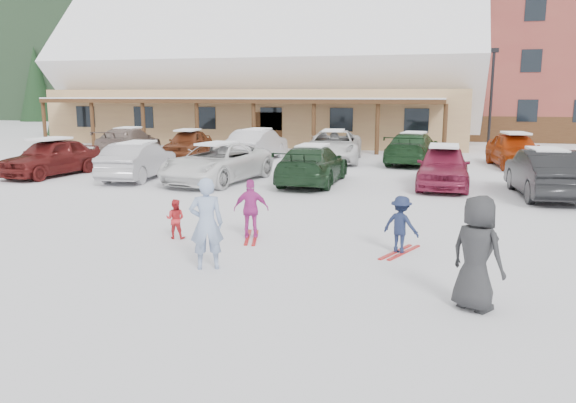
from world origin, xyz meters
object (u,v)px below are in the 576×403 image
(lamp_post, at_px, (491,93))
(bystander_dark, at_px, (477,253))
(parked_car_0, at_px, (51,157))
(parked_car_2, at_px, (217,163))
(parked_car_1, at_px, (138,161))
(parked_car_12, at_px, (515,150))
(parked_car_9, at_px, (258,145))
(day_lodge, at_px, (262,85))
(child_navy, at_px, (401,225))
(parked_car_4, at_px, (443,167))
(parked_car_5, at_px, (545,173))
(parked_car_8, at_px, (188,144))
(parked_car_3, at_px, (312,165))
(child_magenta, at_px, (251,209))
(parked_car_10, at_px, (333,146))
(parked_car_7, at_px, (129,142))
(adult_skier, at_px, (206,224))
(toddler_red, at_px, (175,219))
(parked_car_11, at_px, (413,148))

(lamp_post, bearing_deg, bystander_dark, -94.45)
(parked_car_0, relative_size, parked_car_2, 0.84)
(parked_car_1, bearing_deg, parked_car_0, -4.77)
(parked_car_0, xyz_separation_m, parked_car_12, (18.64, 7.97, 0.02))
(parked_car_2, distance_m, parked_car_9, 7.38)
(day_lodge, relative_size, parked_car_9, 6.10)
(child_navy, relative_size, parked_car_4, 0.28)
(parked_car_5, distance_m, parked_car_9, 14.37)
(child_navy, bearing_deg, bystander_dark, 137.50)
(child_navy, xyz_separation_m, bystander_dark, (1.34, -2.89, 0.29))
(parked_car_4, bearing_deg, parked_car_0, -174.77)
(parked_car_1, xyz_separation_m, parked_car_8, (-1.52, 7.75, -0.00))
(parked_car_3, distance_m, parked_car_12, 10.64)
(lamp_post, xyz_separation_m, parked_car_12, (0.59, -7.58, -2.56))
(lamp_post, bearing_deg, child_navy, -98.24)
(child_navy, xyz_separation_m, child_magenta, (-3.43, 0.35, 0.08))
(child_navy, distance_m, parked_car_10, 16.32)
(parked_car_2, relative_size, parked_car_4, 1.21)
(bystander_dark, distance_m, parked_car_0, 19.27)
(child_magenta, relative_size, parked_car_4, 0.31)
(parked_car_7, bearing_deg, parked_car_8, 176.87)
(parked_car_0, xyz_separation_m, parked_car_4, (15.50, 1.21, -0.01))
(child_magenta, bearing_deg, bystander_dark, 130.80)
(parked_car_2, distance_m, parked_car_3, 3.62)
(parked_car_5, distance_m, parked_car_8, 18.02)
(bystander_dark, distance_m, parked_car_5, 11.15)
(adult_skier, relative_size, child_magenta, 1.28)
(parked_car_5, distance_m, parked_car_7, 20.96)
(bystander_dark, xyz_separation_m, parked_car_0, (-16.00, 10.74, -0.14))
(lamp_post, bearing_deg, toddler_red, -109.88)
(parked_car_4, relative_size, parked_car_11, 0.85)
(parked_car_5, bearing_deg, parked_car_12, -94.78)
(child_navy, xyz_separation_m, parked_car_12, (3.98, 15.82, 0.18))
(parked_car_10, relative_size, parked_car_11, 1.08)
(parked_car_5, bearing_deg, parked_car_7, -25.82)
(parked_car_3, height_order, parked_car_12, parked_car_12)
(parked_car_0, relative_size, parked_car_7, 0.85)
(toddler_red, distance_m, parked_car_4, 10.95)
(day_lodge, xyz_separation_m, parked_car_5, (15.75, -18.94, -3.16))
(parked_car_1, bearing_deg, parked_car_5, 173.77)
(child_navy, relative_size, parked_car_11, 0.24)
(child_magenta, bearing_deg, parked_car_7, -65.97)
(bystander_dark, xyz_separation_m, parked_car_4, (-0.51, 11.94, -0.15))
(parked_car_9, height_order, parked_car_10, parked_car_9)
(parked_car_5, bearing_deg, parked_car_0, -4.80)
(day_lodge, relative_size, child_magenta, 21.10)
(parked_car_9, bearing_deg, parked_car_5, 151.47)
(parked_car_9, bearing_deg, parked_car_11, -174.15)
(parked_car_7, bearing_deg, parked_car_0, 88.17)
(adult_skier, xyz_separation_m, parked_car_10, (-0.92, 17.77, -0.10))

